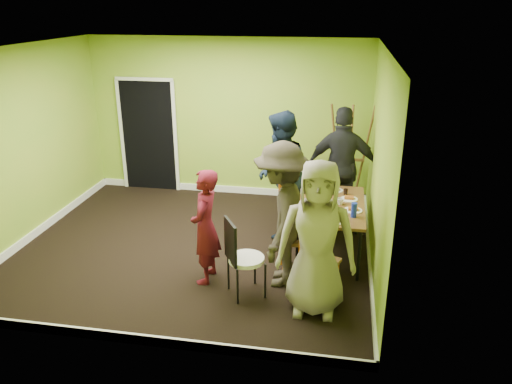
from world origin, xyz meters
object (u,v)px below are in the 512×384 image
(chair_bentwood, at_px, (241,254))
(person_back_end, at_px, (342,168))
(easel, at_px, (350,157))
(thermos, at_px, (329,196))
(orange_bottle, at_px, (325,197))
(blue_bottle, at_px, (354,210))
(chair_left_far, at_px, (292,204))
(person_standing, at_px, (205,227))
(chair_front_end, at_px, (318,258))
(person_left_near, at_px, (281,215))
(dining_table, at_px, (331,208))
(person_front_end, at_px, (317,239))
(chair_back_end, at_px, (339,183))
(chair_left_near, at_px, (291,231))
(person_left_far, at_px, (280,175))

(chair_bentwood, height_order, person_back_end, person_back_end)
(chair_bentwood, xyz_separation_m, person_back_end, (1.13, 2.30, 0.40))
(easel, height_order, thermos, easel)
(orange_bottle, bearing_deg, blue_bottle, -55.06)
(easel, height_order, blue_bottle, easel)
(chair_left_far, relative_size, easel, 0.56)
(blue_bottle, relative_size, person_standing, 0.13)
(chair_front_end, bearing_deg, chair_bentwood, -155.53)
(orange_bottle, relative_size, person_left_near, 0.04)
(orange_bottle, distance_m, person_standing, 1.84)
(chair_left_far, bearing_deg, person_back_end, 155.87)
(dining_table, bearing_deg, person_front_end, -94.75)
(chair_back_end, xyz_separation_m, easel, (0.15, 0.84, 0.16))
(chair_left_near, height_order, orange_bottle, chair_left_near)
(blue_bottle, height_order, person_left_far, person_left_far)
(chair_left_near, relative_size, chair_bentwood, 1.07)
(thermos, relative_size, orange_bottle, 2.90)
(chair_bentwood, height_order, blue_bottle, chair_bentwood)
(chair_left_near, xyz_separation_m, easel, (0.73, 2.39, 0.30))
(chair_front_end, bearing_deg, person_front_end, -72.74)
(dining_table, bearing_deg, thermos, 162.95)
(chair_bentwood, relative_size, thermos, 4.77)
(person_standing, xyz_separation_m, person_back_end, (1.64, 2.02, 0.20))
(chair_left_far, height_order, person_standing, person_standing)
(chair_back_end, xyz_separation_m, thermos, (-0.12, -0.91, 0.12))
(person_left_near, bearing_deg, person_standing, -83.02)
(chair_back_end, xyz_separation_m, person_back_end, (0.04, 0.11, 0.21))
(chair_left_near, xyz_separation_m, orange_bottle, (0.39, 0.79, 0.19))
(person_back_end, bearing_deg, person_left_near, 68.98)
(person_left_near, bearing_deg, chair_left_near, 158.93)
(easel, distance_m, person_front_end, 3.21)
(chair_left_far, distance_m, easel, 1.65)
(chair_front_end, xyz_separation_m, person_back_end, (0.23, 2.23, 0.40))
(chair_bentwood, bearing_deg, blue_bottle, 93.34)
(chair_front_end, height_order, person_back_end, person_back_end)
(thermos, height_order, person_back_end, person_back_end)
(person_left_far, relative_size, person_front_end, 1.05)
(chair_front_end, bearing_deg, person_back_end, 104.25)
(person_front_end, bearing_deg, easel, 82.79)
(dining_table, relative_size, chair_front_end, 1.54)
(person_left_near, bearing_deg, chair_bentwood, -47.34)
(blue_bottle, xyz_separation_m, person_standing, (-1.81, -0.61, -0.10))
(orange_bottle, bearing_deg, person_left_near, -115.11)
(chair_bentwood, height_order, easel, easel)
(orange_bottle, height_order, person_left_far, person_left_far)
(chair_front_end, relative_size, chair_bentwood, 0.97)
(easel, xyz_separation_m, person_back_end, (-0.12, -0.73, 0.05))
(chair_back_end, relative_size, blue_bottle, 5.40)
(dining_table, xyz_separation_m, person_back_end, (0.12, 1.03, 0.25))
(chair_back_end, distance_m, blue_bottle, 1.33)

